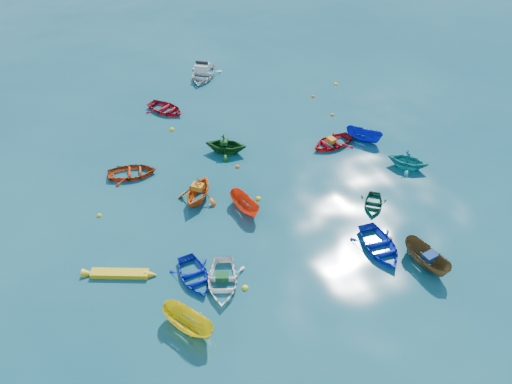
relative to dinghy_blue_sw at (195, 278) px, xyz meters
name	(u,v)px	position (x,y,z in m)	size (l,w,h in m)	color
ground	(289,248)	(5.77, 0.05, 0.00)	(160.00, 160.00, 0.00)	#0B4150
dinghy_blue_sw	(195,278)	(0.00, 0.00, 0.00)	(2.24, 3.13, 0.65)	#0F1FBC
dinghy_white_near	(222,284)	(1.28, -0.98, 0.00)	(2.47, 3.45, 0.72)	white
sampan_brown_mid	(425,264)	(12.33, -4.04, 0.00)	(1.21, 3.22, 1.24)	brown
dinghy_blue_se	(379,249)	(10.59, -2.05, 0.00)	(2.61, 3.65, 0.76)	#0E20B8
dinghy_orange_w	(199,199)	(2.22, 6.28, 0.00)	(2.68, 3.11, 1.64)	#D95614
sampan_yellow_mid	(190,328)	(-1.18, -2.99, 0.00)	(1.20, 3.20, 1.24)	yellow
dinghy_green_e	(373,206)	(12.34, 1.32, 0.00)	(1.70, 2.38, 0.49)	#114C26
dinghy_cyan_se	(406,167)	(16.76, 3.89, 0.00)	(2.39, 2.77, 1.46)	teal
dinghy_red_nw	(133,175)	(-1.21, 10.43, 0.00)	(2.35, 3.29, 0.68)	#A3310D
sampan_orange_n	(245,210)	(4.64, 4.13, 0.00)	(1.07, 2.83, 1.10)	#F44717
dinghy_green_n	(226,152)	(5.66, 10.47, 0.00)	(2.57, 2.99, 1.57)	#0F4113
dinghy_red_ne	(332,145)	(13.25, 8.30, 0.00)	(2.37, 3.32, 0.69)	red
sampan_blue_far	(363,140)	(15.72, 7.94, 0.00)	(1.06, 2.81, 1.09)	#0E18AF
dinghy_red_far	(166,111)	(3.07, 17.75, 0.00)	(2.38, 3.32, 0.69)	#A60D19
kayak_yellow	(120,275)	(-3.74, 1.80, 0.00)	(0.58, 3.88, 0.39)	gold
motorboat_white	(203,77)	(7.71, 22.24, 0.00)	(2.91, 4.06, 1.44)	silver
tarp_green_a	(222,277)	(1.32, -0.89, 0.53)	(0.71, 0.54, 0.34)	#134D23
tarp_blue_a	(430,257)	(12.35, -4.18, 0.80)	(0.73, 0.55, 0.35)	navy
tarp_orange_a	(198,187)	(2.25, 6.31, 1.00)	(0.74, 0.56, 0.36)	orange
tarp_green_b	(224,142)	(5.58, 10.52, 0.93)	(0.61, 0.46, 0.30)	#134E1D
tarp_orange_b	(331,140)	(13.15, 8.28, 0.50)	(0.64, 0.49, 0.31)	orange
buoy_ye_a	(245,288)	(2.32, -1.70, 0.00)	(0.37, 0.37, 0.37)	yellow
buoy_or_b	(389,239)	(11.62, -1.59, 0.00)	(0.38, 0.38, 0.38)	orange
buoy_ye_b	(99,216)	(-4.02, 7.13, 0.00)	(0.32, 0.32, 0.32)	yellow
buoy_or_c	(237,167)	(5.79, 8.49, 0.00)	(0.32, 0.32, 0.32)	#FF5F0D
buoy_ye_c	(258,199)	(5.81, 4.77, 0.00)	(0.36, 0.36, 0.36)	yellow
buoy_or_d	(332,115)	(15.33, 11.96, 0.00)	(0.32, 0.32, 0.32)	orange
buoy_ye_d	(172,130)	(2.80, 14.87, 0.00)	(0.39, 0.39, 0.39)	yellow
buoy_or_e	(313,97)	(15.29, 15.18, 0.00)	(0.32, 0.32, 0.32)	orange
buoy_ye_e	(336,85)	(18.15, 16.37, 0.00)	(0.35, 0.35, 0.35)	yellow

